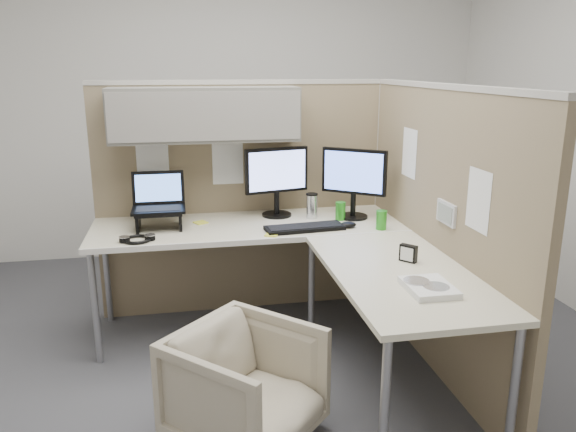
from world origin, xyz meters
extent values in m
plane|color=#404046|center=(0.00, 0.00, 0.00)|extent=(4.50, 4.50, 0.00)
cube|color=#8B785B|center=(-0.10, 0.90, 0.80)|extent=(2.00, 0.05, 1.60)
cube|color=#A8A399|center=(-0.10, 0.90, 1.61)|extent=(2.00, 0.06, 0.03)
cube|color=slate|center=(-0.35, 0.75, 1.42)|extent=(1.20, 0.34, 0.34)
cube|color=gray|center=(-0.35, 0.57, 1.42)|extent=(1.18, 0.01, 0.30)
plane|color=white|center=(-0.70, 0.87, 1.15)|extent=(0.26, 0.00, 0.26)
plane|color=white|center=(-0.20, 0.87, 1.08)|extent=(0.26, 0.00, 0.26)
cube|color=#8B785B|center=(0.90, -0.10, 0.80)|extent=(0.05, 2.00, 1.60)
cube|color=#A8A399|center=(0.90, -0.10, 1.61)|extent=(0.06, 2.00, 0.03)
cube|color=#A8A399|center=(0.90, 0.90, 0.80)|extent=(0.06, 0.06, 1.60)
cube|color=silver|center=(0.87, -0.25, 0.96)|extent=(0.02, 0.20, 0.12)
cube|color=gray|center=(0.86, -0.25, 0.96)|extent=(0.00, 0.16, 0.09)
plane|color=white|center=(0.87, 0.30, 1.20)|extent=(0.00, 0.26, 0.26)
plane|color=white|center=(0.87, -0.55, 1.10)|extent=(0.00, 0.26, 0.26)
cube|color=beige|center=(-0.10, 0.54, 0.71)|extent=(2.00, 0.68, 0.03)
cube|color=beige|center=(0.54, -0.45, 0.71)|extent=(0.68, 1.30, 0.03)
cube|color=white|center=(-0.10, 0.20, 0.71)|extent=(2.00, 0.02, 0.03)
cylinder|color=gray|center=(-1.05, 0.25, 0.35)|extent=(0.04, 0.04, 0.70)
cylinder|color=gray|center=(-1.05, 0.83, 0.35)|extent=(0.04, 0.04, 0.70)
cylinder|color=gray|center=(0.25, -1.05, 0.35)|extent=(0.04, 0.04, 0.70)
cylinder|color=gray|center=(0.83, -1.05, 0.35)|extent=(0.04, 0.04, 0.70)
cylinder|color=gray|center=(0.25, 0.25, 0.35)|extent=(0.04, 0.04, 0.70)
imported|color=#BDB696|center=(-0.27, -0.63, 0.30)|extent=(0.81, 0.81, 0.61)
cylinder|color=black|center=(0.11, 0.71, 0.74)|extent=(0.20, 0.20, 0.02)
cylinder|color=black|center=(0.11, 0.71, 0.82)|extent=(0.04, 0.04, 0.15)
cube|color=black|center=(0.11, 0.71, 1.05)|extent=(0.44, 0.13, 0.30)
cube|color=#899CED|center=(0.11, 0.69, 1.05)|extent=(0.39, 0.09, 0.26)
cylinder|color=black|center=(0.60, 0.56, 0.74)|extent=(0.20, 0.20, 0.02)
cylinder|color=black|center=(0.60, 0.56, 0.82)|extent=(0.04, 0.04, 0.15)
cube|color=black|center=(0.60, 0.56, 1.05)|extent=(0.37, 0.29, 0.30)
cube|color=#5B7FF9|center=(0.59, 0.55, 1.05)|extent=(0.32, 0.24, 0.26)
cube|color=black|center=(-0.67, 0.54, 0.84)|extent=(0.29, 0.23, 0.01)
cube|color=black|center=(-0.80, 0.54, 0.79)|extent=(0.02, 0.21, 0.12)
cube|color=black|center=(-0.54, 0.54, 0.79)|extent=(0.02, 0.21, 0.12)
cube|color=black|center=(-0.67, 0.54, 0.85)|extent=(0.33, 0.23, 0.02)
cube|color=black|center=(-0.67, 0.68, 0.97)|extent=(0.33, 0.06, 0.21)
cube|color=#598CF2|center=(-0.67, 0.67, 0.96)|extent=(0.29, 0.04, 0.17)
cube|color=black|center=(0.22, 0.34, 0.74)|extent=(0.51, 0.21, 0.02)
ellipsoid|color=black|center=(0.50, 0.34, 0.75)|extent=(0.11, 0.07, 0.04)
cylinder|color=silver|center=(0.33, 0.61, 0.81)|extent=(0.08, 0.08, 0.16)
cylinder|color=black|center=(0.33, 0.61, 0.89)|extent=(0.08, 0.08, 0.01)
cylinder|color=#268C1E|center=(0.70, 0.26, 0.79)|extent=(0.07, 0.07, 0.12)
cylinder|color=#268C1E|center=(0.51, 0.53, 0.79)|extent=(0.07, 0.07, 0.12)
cube|color=yellow|center=(0.00, 0.27, 0.73)|extent=(0.10, 0.10, 0.01)
cube|color=yellow|center=(-0.41, 0.62, 0.73)|extent=(0.10, 0.10, 0.01)
torus|color=black|center=(-0.79, 0.30, 0.74)|extent=(0.18, 0.18, 0.02)
cylinder|color=black|center=(-0.86, 0.29, 0.75)|extent=(0.06, 0.06, 0.03)
cylinder|color=black|center=(-0.72, 0.30, 0.75)|extent=(0.06, 0.06, 0.03)
cube|color=white|center=(0.57, -0.72, 0.74)|extent=(0.21, 0.26, 0.03)
cylinder|color=silver|center=(0.59, -0.75, 0.76)|extent=(0.12, 0.12, 0.00)
cylinder|color=silver|center=(0.53, -0.67, 0.76)|extent=(0.12, 0.12, 0.00)
cube|color=black|center=(0.63, -0.33, 0.78)|extent=(0.09, 0.09, 0.09)
cube|color=white|center=(0.62, -0.34, 0.78)|extent=(0.05, 0.06, 0.07)
camera|label=1|loc=(-0.51, -2.94, 1.73)|focal=35.00mm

